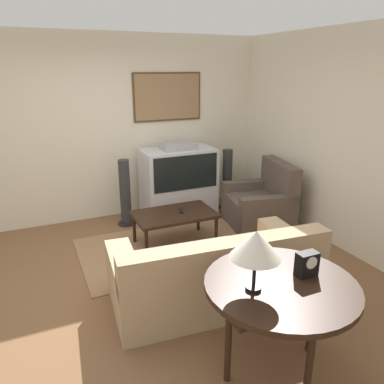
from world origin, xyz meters
The scene contains 14 objects.
ground_plane centered at (0.00, 0.00, 0.00)m, with size 12.00×12.00×0.00m, color brown.
wall_back centered at (0.02, 2.13, 1.36)m, with size 12.00×0.10×2.70m.
wall_right centered at (2.63, 0.00, 1.35)m, with size 0.06×12.00×2.70m.
area_rug centered at (0.56, 0.66, 0.01)m, with size 2.19×1.47×0.01m.
tv centered at (1.13, 1.68, 0.54)m, with size 1.10×0.61×1.15m.
couch centered at (0.60, -0.57, 0.28)m, with size 2.06×1.13×0.78m.
armchair centered at (2.09, 0.84, 0.30)m, with size 0.99×1.07×0.94m.
coffee_table centered at (0.69, 0.73, 0.40)m, with size 1.03×0.64×0.45m.
console_table centered at (0.60, -1.58, 0.70)m, with size 1.10×1.10×0.77m.
table_lamp centered at (0.37, -1.57, 1.11)m, with size 0.35×0.35×0.44m.
mantel_clock centered at (0.82, -1.57, 0.86)m, with size 0.16×0.10×0.18m.
remote centered at (0.78, 0.74, 0.46)m, with size 0.09×0.17×0.02m.
speaker_tower_left centered at (0.29, 1.66, 0.46)m, with size 0.27×0.27×0.98m.
speaker_tower_right centered at (1.98, 1.66, 0.46)m, with size 0.27×0.27×0.98m.
Camera 1 is at (-0.93, -3.44, 2.22)m, focal length 35.00 mm.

